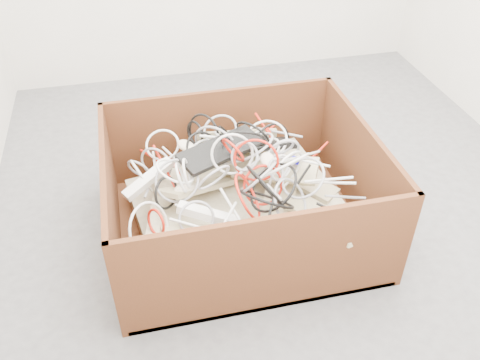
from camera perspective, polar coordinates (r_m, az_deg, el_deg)
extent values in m
plane|color=#4E4E51|center=(2.85, 3.65, -0.82)|extent=(3.00, 3.00, 0.00)
cube|color=#432310|center=(2.58, 0.10, -5.30)|extent=(1.22, 1.02, 0.03)
cube|color=#432310|center=(2.81, -2.21, 5.19)|extent=(1.22, 0.03, 0.52)
cube|color=#432310|center=(2.07, 3.29, -9.47)|extent=(1.22, 0.02, 0.52)
cube|color=#432310|center=(2.59, 13.09, 0.90)|extent=(0.03, 0.97, 0.52)
cube|color=#432310|center=(2.39, -14.04, -3.04)|extent=(0.02, 0.97, 0.52)
cube|color=#C1B78F|center=(2.55, 0.00, -3.81)|extent=(1.07, 0.93, 0.20)
cube|color=#C1B78F|center=(2.43, -1.97, -3.85)|extent=(0.77, 0.69, 0.21)
cube|color=tan|center=(2.60, -4.98, 0.64)|extent=(0.42, 0.17, 0.13)
cube|color=tan|center=(2.64, 6.49, 0.17)|extent=(0.38, 0.40, 0.09)
cube|color=tan|center=(2.38, 4.01, -3.90)|extent=(0.30, 0.43, 0.09)
cube|color=tan|center=(2.25, -3.46, -5.50)|extent=(0.42, 0.15, 0.14)
cube|color=tan|center=(2.27, 9.55, -4.35)|extent=(0.29, 0.43, 0.11)
cube|color=tan|center=(2.61, -0.31, 3.96)|extent=(0.42, 0.06, 0.18)
cube|color=tan|center=(2.42, -4.64, -0.73)|extent=(0.41, 0.34, 0.20)
cube|color=tan|center=(2.48, 3.90, 1.32)|extent=(0.42, 0.33, 0.13)
cube|color=black|center=(2.53, 1.74, 3.91)|extent=(0.43, 0.19, 0.12)
cube|color=black|center=(2.37, -2.14, 3.40)|extent=(0.43, 0.31, 0.05)
ellipsoid|color=beige|center=(2.31, -6.03, -0.89)|extent=(0.12, 0.08, 0.04)
ellipsoid|color=beige|center=(2.54, 3.90, 2.90)|extent=(0.11, 0.13, 0.04)
ellipsoid|color=beige|center=(2.15, -4.61, -6.11)|extent=(0.12, 0.10, 0.04)
ellipsoid|color=beige|center=(2.28, 3.08, 2.26)|extent=(0.08, 0.12, 0.04)
ellipsoid|color=beige|center=(2.44, -5.98, 3.79)|extent=(0.11, 0.13, 0.04)
ellipsoid|color=black|center=(2.25, 8.37, -4.40)|extent=(0.12, 0.08, 0.04)
cube|color=white|center=(2.37, -10.10, 0.13)|extent=(0.26, 0.18, 0.11)
cube|color=white|center=(2.19, -3.59, -3.84)|extent=(0.26, 0.16, 0.09)
cube|color=#140ED5|center=(2.43, 6.17, 2.20)|extent=(0.06, 0.05, 0.03)
torus|color=silver|center=(2.51, -4.76, 3.43)|extent=(0.15, 0.12, 0.17)
torus|color=silver|center=(2.48, 2.93, 4.52)|extent=(0.26, 0.21, 0.17)
torus|color=#96959B|center=(2.49, -2.64, 3.81)|extent=(0.26, 0.22, 0.33)
torus|color=#96959B|center=(2.38, 4.77, 3.69)|extent=(0.16, 0.07, 0.15)
torus|color=#96959B|center=(2.15, -4.84, -4.29)|extent=(0.21, 0.11, 0.19)
torus|color=#96959B|center=(2.25, 4.02, 1.09)|extent=(0.11, 0.13, 0.11)
torus|color=black|center=(2.49, 1.44, 5.07)|extent=(0.21, 0.17, 0.23)
torus|color=#B91A0D|center=(2.19, -9.29, -4.67)|extent=(0.08, 0.16, 0.17)
torus|color=#96959B|center=(2.34, 4.98, 3.36)|extent=(0.15, 0.06, 0.14)
torus|color=#96959B|center=(2.39, 1.21, 3.65)|extent=(0.22, 0.26, 0.18)
torus|color=black|center=(2.14, 3.00, -2.13)|extent=(0.26, 0.23, 0.21)
torus|color=black|center=(2.57, 1.95, 4.47)|extent=(0.10, 0.13, 0.10)
torus|color=black|center=(2.48, -1.19, 4.61)|extent=(0.13, 0.20, 0.17)
torus|color=#96959B|center=(2.51, -2.22, 5.62)|extent=(0.23, 0.22, 0.12)
torus|color=#B91A0D|center=(2.62, 2.70, 4.69)|extent=(0.08, 0.16, 0.15)
torus|color=silver|center=(2.27, 4.91, 1.55)|extent=(0.33, 0.24, 0.26)
torus|color=#B91A0D|center=(2.12, 0.87, -1.85)|extent=(0.16, 0.25, 0.21)
torus|color=#B91A0D|center=(2.25, 2.58, -0.58)|extent=(0.26, 0.13, 0.24)
torus|color=#96959B|center=(2.23, 1.88, 0.19)|extent=(0.27, 0.23, 0.23)
torus|color=black|center=(2.44, -4.19, 3.56)|extent=(0.21, 0.14, 0.18)
torus|color=silver|center=(2.33, 4.64, 1.53)|extent=(0.15, 0.08, 0.14)
torus|color=#96959B|center=(2.49, -11.14, 1.20)|extent=(0.13, 0.12, 0.12)
torus|color=black|center=(2.33, 0.39, 4.38)|extent=(0.27, 0.15, 0.25)
torus|color=silver|center=(2.54, -8.58, 3.88)|extent=(0.23, 0.21, 0.13)
torus|color=black|center=(2.54, -4.03, 5.16)|extent=(0.19, 0.22, 0.28)
torus|color=#96959B|center=(2.20, -2.93, 0.26)|extent=(0.22, 0.15, 0.19)
torus|color=black|center=(2.18, 3.68, -0.81)|extent=(0.21, 0.26, 0.17)
torus|color=#96959B|center=(2.51, -9.27, 1.83)|extent=(0.20, 0.15, 0.24)
torus|color=black|center=(2.55, -5.01, 5.21)|extent=(0.09, 0.16, 0.17)
torus|color=black|center=(2.54, 3.60, 4.26)|extent=(0.27, 0.07, 0.27)
torus|color=silver|center=(2.45, -10.83, 0.43)|extent=(0.12, 0.21, 0.22)
torus|color=#96959B|center=(2.24, 0.51, 2.63)|extent=(0.14, 0.14, 0.17)
torus|color=#96959B|center=(2.20, 5.62, -2.55)|extent=(0.19, 0.26, 0.26)
torus|color=#B91A0D|center=(2.23, 1.78, 2.17)|extent=(0.27, 0.11, 0.28)
torus|color=silver|center=(2.17, -10.02, -5.39)|extent=(0.23, 0.25, 0.30)
torus|color=silver|center=(2.27, -7.21, 0.98)|extent=(0.19, 0.21, 0.11)
torus|color=#B91A0D|center=(2.27, -0.75, 3.32)|extent=(0.12, 0.14, 0.16)
torus|color=silver|center=(2.49, 3.26, 3.41)|extent=(0.14, 0.18, 0.13)
torus|color=silver|center=(2.25, -6.54, 0.24)|extent=(0.06, 0.20, 0.19)
torus|color=black|center=(2.27, -8.17, -1.42)|extent=(0.16, 0.16, 0.21)
torus|color=silver|center=(2.25, -0.87, 2.87)|extent=(0.25, 0.08, 0.25)
torus|color=#96959B|center=(2.28, -7.01, -0.06)|extent=(0.20, 0.19, 0.17)
torus|color=silver|center=(2.33, 5.10, 0.92)|extent=(0.27, 0.19, 0.31)
torus|color=silver|center=(2.24, -5.91, 0.76)|extent=(0.04, 0.19, 0.19)
torus|color=#96959B|center=(2.25, 6.98, 0.24)|extent=(0.25, 0.28, 0.17)
torus|color=black|center=(2.12, 2.90, -0.82)|extent=(0.20, 0.32, 0.26)
cylinder|color=silver|center=(2.19, 3.80, -1.33)|extent=(0.04, 0.14, 0.03)
cylinder|color=silver|center=(2.39, 7.05, 2.11)|extent=(0.20, 0.18, 0.04)
cylinder|color=#96959B|center=(2.63, 4.06, 5.34)|extent=(0.24, 0.16, 0.02)
cylinder|color=black|center=(2.62, -1.82, 5.39)|extent=(0.08, 0.22, 0.05)
cylinder|color=silver|center=(2.09, -1.60, -4.55)|extent=(0.13, 0.16, 0.06)
cylinder|color=#B91A0D|center=(2.59, -9.61, 2.44)|extent=(0.12, 0.25, 0.07)
cylinder|color=black|center=(2.36, -0.61, 3.73)|extent=(0.01, 0.20, 0.05)
cylinder|color=silver|center=(2.45, -1.25, 4.64)|extent=(0.28, 0.03, 0.07)
cylinder|color=#96959B|center=(2.29, 2.13, 2.30)|extent=(0.22, 0.14, 0.05)
cylinder|color=#B91A0D|center=(2.59, 2.61, 6.06)|extent=(0.05, 0.20, 0.04)
cylinder|color=silver|center=(2.30, 10.25, -0.30)|extent=(0.18, 0.11, 0.06)
cylinder|color=black|center=(2.12, 3.51, -3.00)|extent=(0.12, 0.22, 0.09)
cylinder|color=black|center=(2.22, 10.13, -3.31)|extent=(0.11, 0.11, 0.03)
cylinder|color=silver|center=(2.29, 9.81, 0.05)|extent=(0.22, 0.04, 0.02)
cylinder|color=silver|center=(2.45, 6.90, 2.64)|extent=(0.24, 0.17, 0.10)
cylinder|color=silver|center=(2.54, 0.93, 4.82)|extent=(0.18, 0.06, 0.06)
cylinder|color=silver|center=(2.20, -5.25, -3.32)|extent=(0.15, 0.09, 0.03)
cylinder|color=silver|center=(2.13, -5.33, -5.01)|extent=(0.18, 0.08, 0.06)
cylinder|color=silver|center=(2.14, -0.93, -3.00)|extent=(0.07, 0.19, 0.07)
cylinder|color=black|center=(2.37, 3.89, 3.82)|extent=(0.22, 0.06, 0.04)
cylinder|color=#96959B|center=(2.43, -9.70, 0.13)|extent=(0.11, 0.23, 0.04)
cylinder|color=silver|center=(2.42, -2.81, 2.85)|extent=(0.19, 0.07, 0.03)
cylinder|color=silver|center=(2.49, -9.42, 1.77)|extent=(0.02, 0.22, 0.03)
cylinder|color=silver|center=(2.50, 1.59, 4.26)|extent=(0.15, 0.05, 0.06)
cylinder|color=#B91A0D|center=(2.73, 3.30, 5.61)|extent=(0.10, 0.08, 0.04)
cylinder|color=#B91A0D|center=(2.39, -6.88, 1.09)|extent=(0.07, 0.17, 0.04)
cylinder|color=silver|center=(2.53, -7.52, 2.66)|extent=(0.09, 0.18, 0.02)
cylinder|color=#96959B|center=(2.33, 11.60, -1.87)|extent=(0.20, 0.03, 0.05)
cylinder|color=silver|center=(2.43, -1.81, 4.38)|extent=(0.07, 0.16, 0.02)
cylinder|color=black|center=(2.44, -3.03, 4.00)|extent=(0.11, 0.10, 0.05)
cylinder|color=#B91A0D|center=(2.43, -8.29, 1.30)|extent=(0.09, 0.28, 0.10)
cylinder|color=#B91A0D|center=(2.59, 8.78, 3.25)|extent=(0.12, 0.08, 0.05)
cylinder|color=black|center=(2.34, 7.07, 0.61)|extent=(0.10, 0.11, 0.03)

